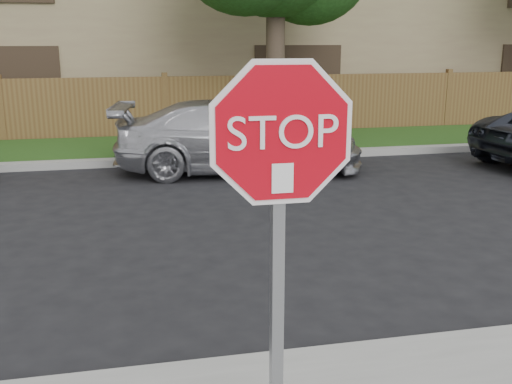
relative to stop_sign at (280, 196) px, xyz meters
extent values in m
plane|color=black|center=(0.24, 1.48, -1.83)|extent=(90.00, 90.00, 0.00)
cube|color=gray|center=(0.24, 9.63, -1.75)|extent=(70.00, 0.30, 0.15)
cube|color=#1E4714|center=(0.24, 11.28, -1.77)|extent=(70.00, 3.00, 0.12)
cube|color=brown|center=(0.24, 12.88, -1.03)|extent=(70.00, 0.12, 1.60)
cube|color=#917B5A|center=(0.24, 18.48, 1.17)|extent=(34.00, 8.00, 6.00)
cylinder|color=#382B21|center=(2.74, 11.18, 0.13)|extent=(0.44, 0.44, 3.92)
cube|color=gray|center=(0.00, 0.05, -0.58)|extent=(0.06, 0.06, 2.30)
cylinder|color=white|center=(0.00, -0.02, 0.32)|extent=(1.01, 0.02, 1.01)
cylinder|color=#B90714|center=(0.00, -0.03, 0.32)|extent=(0.93, 0.02, 0.93)
cube|color=white|center=(0.00, -0.05, 0.10)|extent=(0.11, 0.00, 0.15)
imported|color=#B3B4BB|center=(1.37, 8.58, -1.13)|extent=(5.03, 2.59, 1.40)
camera|label=1|loc=(-0.73, -2.82, 0.78)|focal=42.00mm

